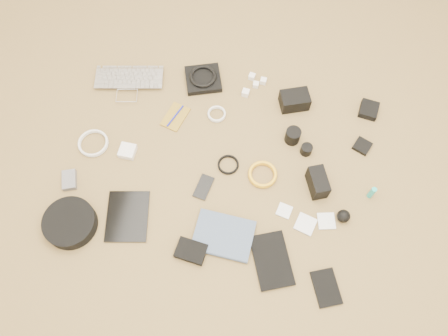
% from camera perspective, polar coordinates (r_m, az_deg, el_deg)
% --- Properties ---
extents(laptop, '(0.38, 0.30, 0.03)m').
position_cam_1_polar(laptop, '(2.27, -12.37, 10.37)').
color(laptop, '#B5B5B9').
rests_on(laptop, ground).
extents(headphone_pouch, '(0.22, 0.21, 0.03)m').
position_cam_1_polar(headphone_pouch, '(2.25, -2.74, 11.51)').
color(headphone_pouch, black).
rests_on(headphone_pouch, ground).
extents(headphones, '(0.17, 0.17, 0.02)m').
position_cam_1_polar(headphones, '(2.23, -2.76, 11.88)').
color(headphones, black).
rests_on(headphones, headphone_pouch).
extents(charger_a, '(0.03, 0.03, 0.03)m').
position_cam_1_polar(charger_a, '(2.23, 4.18, 10.80)').
color(charger_a, white).
rests_on(charger_a, ground).
extents(charger_b, '(0.04, 0.04, 0.03)m').
position_cam_1_polar(charger_b, '(2.26, 3.67, 11.83)').
color(charger_b, white).
rests_on(charger_b, ground).
extents(charger_c, '(0.03, 0.03, 0.03)m').
position_cam_1_polar(charger_c, '(2.25, 5.16, 11.25)').
color(charger_c, white).
rests_on(charger_c, ground).
extents(charger_d, '(0.04, 0.04, 0.03)m').
position_cam_1_polar(charger_d, '(2.20, 2.84, 9.79)').
color(charger_d, white).
rests_on(charger_d, ground).
extents(dslr_camera, '(0.16, 0.14, 0.08)m').
position_cam_1_polar(dslr_camera, '(2.17, 9.20, 8.73)').
color(dslr_camera, black).
rests_on(dslr_camera, ground).
extents(lens_pouch, '(0.10, 0.11, 0.03)m').
position_cam_1_polar(lens_pouch, '(2.25, 18.38, 7.24)').
color(lens_pouch, black).
rests_on(lens_pouch, ground).
extents(notebook_olive, '(0.13, 0.16, 0.01)m').
position_cam_1_polar(notebook_olive, '(2.15, -6.37, 6.67)').
color(notebook_olive, olive).
rests_on(notebook_olive, ground).
extents(pen_blue, '(0.06, 0.13, 0.01)m').
position_cam_1_polar(pen_blue, '(2.14, -6.39, 6.78)').
color(pen_blue, '#13179A').
rests_on(pen_blue, notebook_olive).
extents(cable_white_a, '(0.09, 0.09, 0.01)m').
position_cam_1_polar(cable_white_a, '(2.14, -0.96, 6.99)').
color(cable_white_a, silver).
rests_on(cable_white_a, ground).
extents(lens_a, '(0.09, 0.09, 0.08)m').
position_cam_1_polar(lens_a, '(2.07, 8.97, 4.18)').
color(lens_a, black).
rests_on(lens_a, ground).
extents(lens_b, '(0.06, 0.06, 0.05)m').
position_cam_1_polar(lens_b, '(2.06, 10.71, 2.39)').
color(lens_b, black).
rests_on(lens_b, ground).
extents(card_reader, '(0.10, 0.10, 0.02)m').
position_cam_1_polar(card_reader, '(2.15, 17.61, 2.75)').
color(card_reader, black).
rests_on(card_reader, ground).
extents(power_brick, '(0.07, 0.07, 0.03)m').
position_cam_1_polar(power_brick, '(2.08, -12.50, 2.17)').
color(power_brick, white).
rests_on(power_brick, ground).
extents(cable_white_b, '(0.17, 0.17, 0.01)m').
position_cam_1_polar(cable_white_b, '(2.15, -16.67, 3.05)').
color(cable_white_b, silver).
rests_on(cable_white_b, ground).
extents(cable_black, '(0.11, 0.11, 0.01)m').
position_cam_1_polar(cable_black, '(2.01, 0.55, 0.39)').
color(cable_black, black).
rests_on(cable_black, ground).
extents(cable_yellow, '(0.14, 0.14, 0.01)m').
position_cam_1_polar(cable_yellow, '(1.99, 5.04, -0.93)').
color(cable_yellow, gold).
rests_on(cable_yellow, ground).
extents(flash, '(0.11, 0.14, 0.10)m').
position_cam_1_polar(flash, '(1.97, 12.14, -1.86)').
color(flash, black).
rests_on(flash, ground).
extents(lens_cleaner, '(0.03, 0.03, 0.08)m').
position_cam_1_polar(lens_cleaner, '(2.03, 18.74, -3.06)').
color(lens_cleaner, '#1BB3AD').
rests_on(lens_cleaner, ground).
extents(battery_charger, '(0.09, 0.11, 0.03)m').
position_cam_1_polar(battery_charger, '(2.09, -19.54, -1.48)').
color(battery_charger, '#5E5E63').
rests_on(battery_charger, ground).
extents(tablet, '(0.22, 0.26, 0.01)m').
position_cam_1_polar(tablet, '(1.96, -12.49, -6.17)').
color(tablet, black).
rests_on(tablet, ground).
extents(phone, '(0.08, 0.13, 0.01)m').
position_cam_1_polar(phone, '(1.97, -2.68, -2.50)').
color(phone, black).
rests_on(phone, ground).
extents(filter_case_left, '(0.07, 0.07, 0.01)m').
position_cam_1_polar(filter_case_left, '(1.95, 7.88, -5.55)').
color(filter_case_left, silver).
rests_on(filter_case_left, ground).
extents(filter_case_mid, '(0.10, 0.10, 0.01)m').
position_cam_1_polar(filter_case_mid, '(1.94, 10.58, -7.23)').
color(filter_case_mid, silver).
rests_on(filter_case_mid, ground).
extents(filter_case_right, '(0.09, 0.09, 0.01)m').
position_cam_1_polar(filter_case_right, '(1.96, 13.21, -6.77)').
color(filter_case_right, silver).
rests_on(filter_case_right, ground).
extents(air_blower, '(0.07, 0.07, 0.06)m').
position_cam_1_polar(air_blower, '(1.96, 15.34, -6.08)').
color(air_blower, black).
rests_on(air_blower, ground).
extents(headphone_case, '(0.23, 0.23, 0.06)m').
position_cam_1_polar(headphone_case, '(1.99, -19.46, -6.79)').
color(headphone_case, black).
rests_on(headphone_case, ground).
extents(drive_case, '(0.14, 0.10, 0.03)m').
position_cam_1_polar(drive_case, '(1.87, -4.33, -10.76)').
color(drive_case, black).
rests_on(drive_case, ground).
extents(paperback, '(0.26, 0.20, 0.02)m').
position_cam_1_polar(paperback, '(1.86, -0.77, -11.50)').
color(paperback, '#41526F').
rests_on(paperback, ground).
extents(notebook_black_a, '(0.22, 0.27, 0.02)m').
position_cam_1_polar(notebook_black_a, '(1.87, 6.27, -11.89)').
color(notebook_black_a, black).
rests_on(notebook_black_a, ground).
extents(notebook_black_b, '(0.15, 0.17, 0.01)m').
position_cam_1_polar(notebook_black_b, '(1.89, 13.20, -14.98)').
color(notebook_black_b, black).
rests_on(notebook_black_b, ground).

